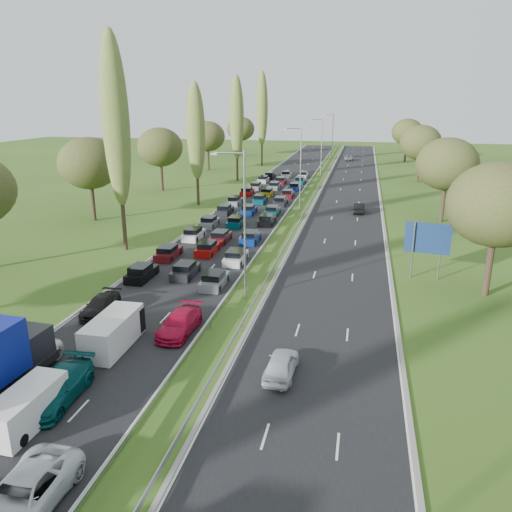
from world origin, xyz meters
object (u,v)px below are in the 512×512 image
Objects in this scene: near_car_3 at (101,305)px; near_car_2 at (18,362)px; white_van_front at (29,406)px; white_van_rear at (115,331)px; direction_sign at (427,241)px.

near_car_2 is at bearing -95.18° from near_car_3.
near_car_2 is 5.39m from white_van_front.
near_car_3 is 0.84× the size of white_van_rear.
white_van_front is at bearing -45.05° from near_car_2.
white_van_rear is 28.15m from direction_sign.
white_van_front is at bearing -79.01° from near_car_3.
white_van_front is at bearing -92.91° from white_van_rear.
direction_sign is (25.00, 13.49, 2.89)m from near_car_3.
near_car_2 is at bearing -138.27° from direction_sign.
direction_sign reaches higher than near_car_2.
white_van_front is 34.45m from direction_sign.
near_car_2 is 1.20× the size of white_van_front.
direction_sign reaches higher than white_van_front.
white_van_front is (3.61, -4.00, 0.17)m from near_car_2.
white_van_rear is at bearing 89.40° from white_van_front.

